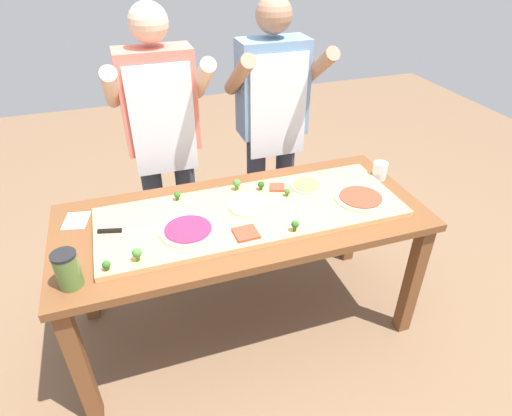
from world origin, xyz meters
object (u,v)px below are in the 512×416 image
at_px(cheese_crumble_c, 309,207).
at_px(cheese_crumble_d, 324,173).
at_px(pizza_whole_cheese_artichoke, 249,205).
at_px(flour_cup, 380,172).
at_px(chefs_knife, 122,231).
at_px(broccoli_floret_center_left, 177,195).
at_px(cheese_crumble_b, 329,171).
at_px(broccoli_floret_back_left, 261,185).
at_px(cheese_crumble_a, 317,202).
at_px(pizza_whole_tomato_red, 361,198).
at_px(cook_left, 162,131).
at_px(broccoli_floret_back_mid, 137,253).
at_px(pizza_whole_beet_magenta, 188,230).
at_px(broccoli_floret_front_mid, 287,192).
at_px(pizza_whole_pesto_green, 307,185).
at_px(recipe_note, 76,220).
at_px(pizza_slice_near_right, 246,233).
at_px(broccoli_floret_back_right, 237,184).
at_px(pizza_slice_far_left, 277,187).
at_px(cook_right, 272,117).
at_px(prep_table, 243,230).
at_px(sauce_jar, 67,270).
at_px(broccoli_floret_front_left, 106,265).
at_px(broccoli_floret_center_right, 295,225).

bearing_deg(cheese_crumble_c, cheese_crumble_d, 52.66).
height_order(pizza_whole_cheese_artichoke, flour_cup, flour_cup).
bearing_deg(chefs_knife, broccoli_floret_center_left, 33.16).
bearing_deg(pizza_whole_cheese_artichoke, cheese_crumble_b, 19.61).
relative_size(broccoli_floret_back_left, cheese_crumble_a, 3.70).
height_order(pizza_whole_tomato_red, cook_left, cook_left).
relative_size(broccoli_floret_back_mid, cheese_crumble_d, 2.86).
distance_m(broccoli_floret_center_left, cheese_crumble_c, 0.67).
xyz_separation_m(pizza_whole_beet_magenta, cook_left, (0.01, 0.70, 0.20)).
bearing_deg(broccoli_floret_front_mid, pizza_whole_tomato_red, -23.28).
bearing_deg(chefs_knife, cheese_crumble_a, -3.87).
height_order(pizza_whole_pesto_green, cook_left, cook_left).
height_order(broccoli_floret_back_left, recipe_note, broccoli_floret_back_left).
bearing_deg(recipe_note, pizza_whole_cheese_artichoke, -12.60).
xyz_separation_m(pizza_slice_near_right, cheese_crumble_d, (0.58, 0.39, 0.00)).
xyz_separation_m(pizza_whole_beet_magenta, broccoli_floret_back_right, (0.32, 0.28, 0.03)).
distance_m(pizza_slice_far_left, broccoli_floret_back_mid, 0.85).
xyz_separation_m(recipe_note, cook_right, (1.17, 0.40, 0.23)).
height_order(broccoli_floret_front_mid, broccoli_floret_back_mid, broccoli_floret_back_mid).
relative_size(broccoli_floret_front_mid, broccoli_floret_back_right, 0.71).
relative_size(chefs_knife, pizza_whole_beet_magenta, 1.14).
bearing_deg(broccoli_floret_back_left, prep_table, -133.90).
relative_size(cheese_crumble_a, cheese_crumble_c, 1.12).
height_order(pizza_slice_near_right, sauce_jar, sauce_jar).
distance_m(broccoli_floret_back_right, cheese_crumble_c, 0.41).
relative_size(pizza_whole_pesto_green, recipe_note, 1.25).
xyz_separation_m(broccoli_floret_back_left, recipe_note, (-0.94, 0.05, -0.06)).
bearing_deg(pizza_whole_beet_magenta, pizza_whole_cheese_artichoke, 18.66).
height_order(prep_table, cook_left, cook_left).
height_order(pizza_whole_pesto_green, broccoli_floret_back_left, broccoli_floret_back_left).
distance_m(broccoli_floret_front_left, cook_right, 1.35).
xyz_separation_m(prep_table, broccoli_floret_front_mid, (0.26, 0.06, 0.15)).
bearing_deg(broccoli_floret_back_mid, flour_cup, 13.62).
height_order(broccoli_floret_center_left, cheese_crumble_b, broccoli_floret_center_left).
height_order(broccoli_floret_back_mid, cheese_crumble_d, broccoli_floret_back_mid).
bearing_deg(broccoli_floret_back_mid, broccoli_floret_back_right, 37.04).
xyz_separation_m(flour_cup, recipe_note, (-1.63, 0.10, -0.04)).
relative_size(chefs_knife, recipe_note, 2.07).
xyz_separation_m(chefs_knife, broccoli_floret_back_left, (0.73, 0.15, 0.02)).
bearing_deg(broccoli_floret_back_right, cheese_crumble_b, 2.01).
xyz_separation_m(pizza_whole_tomato_red, cheese_crumble_a, (-0.23, 0.04, -0.00)).
distance_m(broccoli_floret_front_mid, sauce_jar, 1.10).
height_order(broccoli_floret_front_left, cheese_crumble_b, broccoli_floret_front_left).
xyz_separation_m(pizza_whole_tomato_red, pizza_slice_near_right, (-0.65, -0.10, -0.00)).
bearing_deg(cheese_crumble_b, broccoli_floret_front_left, -159.53).
distance_m(flour_cup, cook_left, 1.25).
xyz_separation_m(chefs_knife, flour_cup, (1.42, 0.10, 0.01)).
height_order(pizza_whole_cheese_artichoke, sauce_jar, sauce_jar).
height_order(prep_table, broccoli_floret_front_left, broccoli_floret_front_left).
bearing_deg(broccoli_floret_center_right, broccoli_floret_front_left, -179.74).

